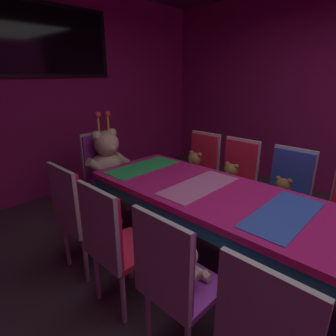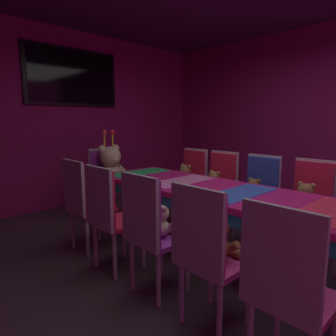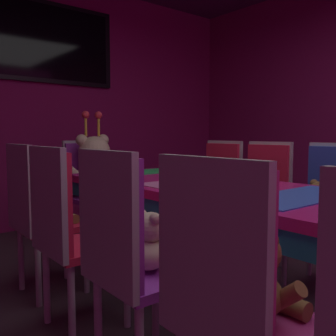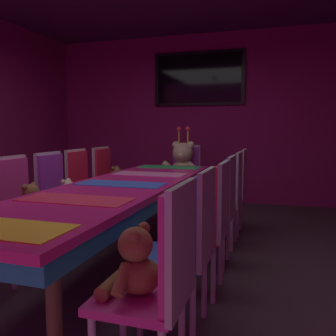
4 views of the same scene
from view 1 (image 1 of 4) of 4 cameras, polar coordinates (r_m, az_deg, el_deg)
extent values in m
plane|color=#3F2D38|center=(2.48, 20.60, -24.24)|extent=(7.90, 7.90, 0.00)
cube|color=#8C1959|center=(4.18, -22.02, 14.16)|extent=(5.20, 0.12, 2.80)
cube|color=#C61E72|center=(2.08, 22.89, -9.50)|extent=(0.90, 3.43, 0.05)
cube|color=teal|center=(2.11, 22.63, -11.30)|extent=(0.88, 3.36, 0.10)
cylinder|color=#4C3826|center=(3.29, -0.95, -4.50)|extent=(0.07, 0.07, 0.69)
cylinder|color=#4C3826|center=(2.85, -11.96, -8.84)|extent=(0.07, 0.07, 0.69)
cube|color=blue|center=(2.06, 22.99, -8.81)|extent=(0.77, 0.32, 0.01)
cube|color=pink|center=(2.37, 6.54, -3.70)|extent=(0.77, 0.32, 0.01)
cube|color=green|center=(2.84, -5.18, 0.20)|extent=(0.77, 0.32, 0.01)
cube|color=#CC338C|center=(1.31, 19.42, -28.54)|extent=(0.05, 0.38, 0.50)
cube|color=#B2B2B7|center=(1.29, 18.95, -29.14)|extent=(0.03, 0.41, 0.55)
ellipsoid|color=brown|center=(1.55, 21.87, -28.63)|extent=(0.19, 0.19, 0.15)
sphere|color=brown|center=(1.46, 22.84, -24.62)|extent=(0.15, 0.15, 0.15)
sphere|color=#99663C|center=(1.51, 23.56, -23.80)|extent=(0.06, 0.06, 0.06)
sphere|color=brown|center=(1.43, 20.65, -22.59)|extent=(0.06, 0.06, 0.06)
sphere|color=brown|center=(1.41, 25.18, -24.09)|extent=(0.06, 0.06, 0.06)
cylinder|color=brown|center=(1.58, 19.12, -26.15)|extent=(0.05, 0.13, 0.12)
cylinder|color=brown|center=(1.55, 26.15, -28.52)|extent=(0.05, 0.13, 0.12)
cylinder|color=brown|center=(1.67, 21.71, -26.58)|extent=(0.06, 0.14, 0.06)
cylinder|color=brown|center=(1.66, 25.22, -27.73)|extent=(0.06, 0.14, 0.06)
cube|color=purple|center=(1.80, 3.51, -23.28)|extent=(0.40, 0.40, 0.04)
cube|color=purple|center=(1.53, -0.91, -19.10)|extent=(0.05, 0.38, 0.50)
cube|color=#B2B2B7|center=(1.52, -1.52, -19.46)|extent=(0.03, 0.41, 0.55)
cylinder|color=#B2B2B7|center=(2.13, 2.83, -23.79)|extent=(0.04, 0.04, 0.42)
cylinder|color=#B2B2B7|center=(1.99, 10.70, -27.77)|extent=(0.04, 0.04, 0.42)
cylinder|color=#B2B2B7|center=(1.96, -4.14, -28.35)|extent=(0.04, 0.04, 0.42)
ellipsoid|color=beige|center=(1.74, 3.57, -21.05)|extent=(0.16, 0.16, 0.13)
sphere|color=beige|center=(1.68, 3.99, -17.75)|extent=(0.13, 0.13, 0.13)
sphere|color=#FDDCAD|center=(1.71, 4.97, -17.35)|extent=(0.05, 0.05, 0.05)
sphere|color=beige|center=(1.67, 2.36, -15.95)|extent=(0.05, 0.05, 0.05)
sphere|color=beige|center=(1.62, 5.08, -17.27)|extent=(0.05, 0.05, 0.05)
cylinder|color=beige|center=(1.80, 2.22, -19.11)|extent=(0.05, 0.12, 0.11)
cylinder|color=beige|center=(1.72, 6.57, -21.31)|extent=(0.05, 0.12, 0.11)
cylinder|color=beige|center=(1.86, 4.71, -19.95)|extent=(0.06, 0.12, 0.06)
cylinder|color=beige|center=(1.82, 6.97, -21.06)|extent=(0.06, 0.12, 0.06)
cube|color=red|center=(2.11, -8.81, -16.38)|extent=(0.40, 0.40, 0.04)
cube|color=red|center=(1.88, -13.64, -11.71)|extent=(0.05, 0.38, 0.50)
cube|color=#B2B2B7|center=(1.87, -14.20, -11.93)|extent=(0.03, 0.41, 0.55)
cylinder|color=#B2B2B7|center=(2.42, -7.84, -17.74)|extent=(0.04, 0.04, 0.42)
cylinder|color=#B2B2B7|center=(2.23, -2.30, -21.29)|extent=(0.04, 0.04, 0.42)
cylinder|color=#B2B2B7|center=(2.29, -14.52, -20.85)|extent=(0.04, 0.04, 0.42)
cylinder|color=#B2B2B7|center=(2.08, -9.30, -25.17)|extent=(0.04, 0.04, 0.42)
cube|color=red|center=(2.52, -15.93, -10.60)|extent=(0.40, 0.40, 0.04)
cube|color=red|center=(2.33, -20.33, -6.17)|extent=(0.05, 0.38, 0.50)
cube|color=#B2B2B7|center=(2.32, -20.80, -6.32)|extent=(0.03, 0.41, 0.55)
cylinder|color=#B2B2B7|center=(2.82, -14.39, -12.44)|extent=(0.04, 0.04, 0.42)
cylinder|color=#B2B2B7|center=(2.59, -10.45, -15.19)|extent=(0.04, 0.04, 0.42)
cylinder|color=#B2B2B7|center=(2.70, -20.29, -14.64)|extent=(0.04, 0.04, 0.42)
cylinder|color=#B2B2B7|center=(2.46, -16.75, -17.86)|extent=(0.04, 0.04, 0.42)
ellipsoid|color=brown|center=(2.47, -16.14, -8.63)|extent=(0.18, 0.18, 0.14)
sphere|color=brown|center=(2.43, -16.09, -5.85)|extent=(0.14, 0.14, 0.14)
sphere|color=#99663C|center=(2.45, -15.11, -5.76)|extent=(0.05, 0.05, 0.05)
sphere|color=brown|center=(2.44, -17.16, -4.44)|extent=(0.05, 0.05, 0.05)
sphere|color=brown|center=(2.36, -15.87, -5.18)|extent=(0.05, 0.05, 0.05)
cylinder|color=brown|center=(2.55, -16.49, -7.42)|extent=(0.05, 0.12, 0.12)
cylinder|color=brown|center=(2.42, -14.34, -8.79)|extent=(0.05, 0.12, 0.12)
cylinder|color=brown|center=(2.58, -14.38, -8.44)|extent=(0.06, 0.13, 0.06)
cylinder|color=brown|center=(2.51, -13.22, -9.16)|extent=(0.06, 0.13, 0.06)
cylinder|color=#B2B2B7|center=(3.06, 30.17, -12.02)|extent=(0.04, 0.04, 0.42)
cylinder|color=#B2B2B7|center=(2.78, 28.44, -14.81)|extent=(0.04, 0.04, 0.42)
cylinder|color=olive|center=(2.72, 31.58, -7.72)|extent=(0.05, 0.14, 0.13)
cube|color=#2D47B2|center=(2.89, 22.31, -7.37)|extent=(0.40, 0.40, 0.04)
cube|color=#2D47B2|center=(2.95, 24.28, -1.42)|extent=(0.05, 0.38, 0.50)
cube|color=#B2B2B7|center=(2.97, 24.43, -1.31)|extent=(0.03, 0.41, 0.55)
cylinder|color=#B2B2B7|center=(3.18, 20.22, -9.33)|extent=(0.04, 0.04, 0.42)
cylinder|color=#B2B2B7|center=(3.09, 25.70, -10.95)|extent=(0.04, 0.04, 0.42)
cylinder|color=#B2B2B7|center=(2.92, 17.58, -11.67)|extent=(0.04, 0.04, 0.42)
cylinder|color=#B2B2B7|center=(2.82, 23.52, -13.57)|extent=(0.04, 0.04, 0.42)
ellipsoid|color=brown|center=(2.85, 22.55, -5.62)|extent=(0.17, 0.17, 0.14)
sphere|color=brown|center=(2.79, 22.76, -3.38)|extent=(0.14, 0.14, 0.14)
sphere|color=#99663C|center=(2.75, 22.36, -3.86)|extent=(0.05, 0.05, 0.05)
sphere|color=brown|center=(2.77, 24.00, -2.55)|extent=(0.05, 0.05, 0.05)
sphere|color=brown|center=(2.80, 22.02, -2.04)|extent=(0.05, 0.05, 0.05)
cylinder|color=brown|center=(2.79, 23.96, -6.05)|extent=(0.05, 0.12, 0.11)
cylinder|color=brown|center=(2.84, 20.70, -5.15)|extent=(0.05, 0.12, 0.11)
cylinder|color=brown|center=(2.76, 22.42, -7.51)|extent=(0.06, 0.13, 0.06)
cylinder|color=brown|center=(2.79, 20.68, -7.00)|extent=(0.06, 0.13, 0.06)
cube|color=red|center=(3.11, 12.77, -4.50)|extent=(0.40, 0.40, 0.04)
cube|color=red|center=(3.16, 14.83, 0.97)|extent=(0.05, 0.38, 0.50)
cube|color=#B2B2B7|center=(3.18, 15.02, 1.06)|extent=(0.03, 0.41, 0.55)
cylinder|color=#B2B2B7|center=(3.40, 11.61, -6.55)|extent=(0.04, 0.04, 0.42)
cylinder|color=#B2B2B7|center=(3.27, 16.37, -8.09)|extent=(0.04, 0.04, 0.42)
cylinder|color=#B2B2B7|center=(3.16, 8.44, -8.43)|extent=(0.04, 0.04, 0.42)
cylinder|color=#B2B2B7|center=(3.01, 13.47, -10.23)|extent=(0.04, 0.04, 0.42)
ellipsoid|color=olive|center=(3.07, 12.91, -2.77)|extent=(0.18, 0.18, 0.15)
sphere|color=olive|center=(3.01, 12.93, -0.51)|extent=(0.15, 0.15, 0.15)
sphere|color=#AE7747|center=(2.97, 12.41, -0.94)|extent=(0.06, 0.06, 0.06)
sphere|color=olive|center=(2.98, 14.08, 0.33)|extent=(0.06, 0.06, 0.06)
sphere|color=olive|center=(3.03, 12.28, 0.79)|extent=(0.06, 0.06, 0.06)
cylinder|color=olive|center=(2.99, 14.05, -3.14)|extent=(0.05, 0.13, 0.12)
cylinder|color=olive|center=(3.08, 11.11, -2.28)|extent=(0.05, 0.13, 0.12)
cylinder|color=olive|center=(2.97, 12.43, -4.52)|extent=(0.06, 0.14, 0.06)
cylinder|color=olive|center=(3.02, 10.87, -4.04)|extent=(0.06, 0.14, 0.06)
cube|color=red|center=(3.37, 5.55, -2.23)|extent=(0.40, 0.40, 0.04)
cube|color=red|center=(3.42, 7.57, 2.79)|extent=(0.05, 0.38, 0.50)
cube|color=#B2B2B7|center=(3.44, 7.79, 2.86)|extent=(0.03, 0.41, 0.55)
cylinder|color=#B2B2B7|center=(3.66, 5.03, -4.31)|extent=(0.04, 0.04, 0.42)
cylinder|color=#B2B2B7|center=(3.49, 9.14, -5.70)|extent=(0.04, 0.04, 0.42)
cylinder|color=#B2B2B7|center=(3.44, 1.67, -5.85)|extent=(0.04, 0.04, 0.42)
cylinder|color=#B2B2B7|center=(3.26, 5.89, -7.45)|extent=(0.04, 0.04, 0.42)
ellipsoid|color=olive|center=(3.33, 5.61, -0.49)|extent=(0.20, 0.20, 0.16)
sphere|color=olive|center=(3.27, 5.50, 1.84)|extent=(0.16, 0.16, 0.16)
sphere|color=#AE7747|center=(3.24, 4.89, 1.43)|extent=(0.06, 0.06, 0.06)
sphere|color=olive|center=(3.23, 6.57, 2.71)|extent=(0.06, 0.06, 0.06)
sphere|color=olive|center=(3.31, 4.90, 3.12)|extent=(0.06, 0.06, 0.06)
cylinder|color=olive|center=(3.24, 6.56, -0.80)|extent=(0.06, 0.14, 0.13)
cylinder|color=olive|center=(3.36, 3.83, 0.00)|extent=(0.06, 0.14, 0.13)
cylinder|color=olive|center=(3.22, 4.88, -2.18)|extent=(0.07, 0.15, 0.07)
cylinder|color=olive|center=(3.29, 3.43, -1.72)|extent=(0.07, 0.15, 0.07)
cube|color=purple|center=(3.45, -12.49, -2.08)|extent=(0.40, 0.40, 0.04)
cube|color=purple|center=(3.51, -14.46, 2.78)|extent=(0.38, 0.05, 0.50)
cube|color=#B2B2B7|center=(3.53, -14.65, 2.84)|extent=(0.41, 0.03, 0.55)
cylinder|color=#B2B2B7|center=(3.74, -11.61, -4.13)|extent=(0.04, 0.04, 0.42)
cylinder|color=#B2B2B7|center=(3.50, -8.58, -5.59)|extent=(0.04, 0.04, 0.42)
cylinder|color=#B2B2B7|center=(3.59, -15.79, -5.51)|extent=(0.04, 0.04, 0.42)
cylinder|color=#B2B2B7|center=(3.34, -12.92, -7.16)|extent=(0.04, 0.04, 0.42)
ellipsoid|color=beige|center=(3.39, -12.70, 0.76)|extent=(0.36, 0.36, 0.29)
sphere|color=beige|center=(3.30, -12.72, 4.96)|extent=(0.29, 0.29, 0.29)
sphere|color=#FDDCAD|center=(3.22, -11.70, 4.31)|extent=(0.11, 0.11, 0.11)
sphere|color=beige|center=(3.36, -11.61, 7.20)|extent=(0.11, 0.11, 0.11)
sphere|color=beige|center=(3.24, -14.77, 6.55)|extent=(0.11, 0.11, 0.11)
cylinder|color=beige|center=(3.42, -9.54, 1.64)|extent=(0.26, 0.10, 0.24)
cylinder|color=beige|center=(3.23, -14.65, 0.23)|extent=(0.26, 0.10, 0.24)
cylinder|color=beige|center=(3.29, -8.89, -1.36)|extent=(0.27, 0.12, 0.12)
cylinder|color=beige|center=(3.19, -11.61, -2.21)|extent=(0.27, 0.12, 0.12)
cylinder|color=gold|center=(3.31, -12.39, 9.33)|extent=(0.02, 0.02, 0.19)
sphere|color=#E5333F|center=(3.30, -12.51, 10.99)|extent=(0.07, 0.07, 0.07)
cylinder|color=gold|center=(3.24, -14.31, 8.99)|extent=(0.02, 0.02, 0.19)
sphere|color=#E5333F|center=(3.23, -14.45, 10.68)|extent=(0.07, 0.07, 0.07)
cube|color=black|center=(4.11, -22.64, 23.18)|extent=(1.52, 0.05, 0.88)
cube|color=black|center=(4.08, -22.47, 23.23)|extent=(1.40, 0.01, 0.79)
camera|label=2|loc=(1.01, 160.63, -33.81)|focal=31.86mm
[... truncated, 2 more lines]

